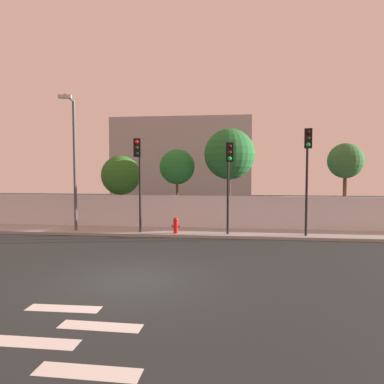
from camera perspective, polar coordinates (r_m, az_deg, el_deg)
ground_plane at (r=11.36m, az=-9.53°, el=-13.74°), size 80.00×80.00×0.00m
sidewalk at (r=19.14m, az=-2.55°, el=-6.44°), size 36.00×2.40×0.15m
perimeter_wall at (r=20.27m, az=-1.96°, el=-3.11°), size 36.00×0.18×1.80m
crosswalk_marking at (r=7.83m, az=-19.69°, el=-21.99°), size 3.51×3.88×0.01m
traffic_light_left at (r=18.11m, az=-8.57°, el=4.24°), size 0.36×1.19×4.78m
traffic_light_center at (r=17.66m, az=18.02°, el=4.92°), size 0.45×1.48×5.12m
traffic_light_right at (r=17.23m, az=5.91°, el=3.75°), size 0.35×1.59×4.51m
street_lamp_curbside at (r=19.82m, az=-18.46°, el=5.78°), size 0.76×1.96×6.91m
fire_hydrant at (r=18.29m, az=-2.62°, el=-5.27°), size 0.44×0.26×0.82m
roadside_tree_leftmost at (r=22.26m, az=-11.34°, el=2.60°), size 2.41×2.41×4.29m
roadside_tree_midleft at (r=21.43m, az=-2.40°, el=4.02°), size 2.11×2.11×4.65m
roadside_tree_midright at (r=21.18m, az=6.02°, el=6.04°), size 2.99×2.99×5.84m
roadside_tree_rightmost at (r=22.06m, az=23.38°, el=4.50°), size 1.99×1.99×4.92m
low_building_distant at (r=34.26m, az=-1.36°, el=4.60°), size 12.62×6.00×8.16m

